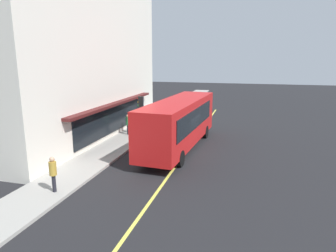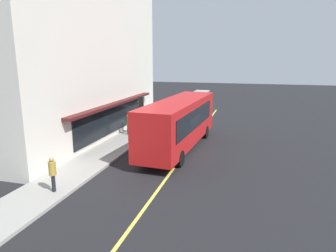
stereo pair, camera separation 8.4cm
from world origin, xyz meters
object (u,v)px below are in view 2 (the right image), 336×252
traffic_light (141,107)px  car_black (180,115)px  pedestrian_near_storefront (52,171)px  pedestrian_by_curb (128,123)px  car_silver (190,108)px  bus (180,121)px

traffic_light → car_black: traffic_light is taller
pedestrian_near_storefront → pedestrian_by_curb: bearing=4.7°
car_silver → pedestrian_by_curb: (-11.14, 2.93, 0.41)m
bus → traffic_light: (2.25, 3.72, 0.55)m
car_silver → car_black: (-4.78, 0.01, 0.00)m
traffic_light → bus: bearing=-121.2°
car_silver → pedestrian_near_storefront: (-22.27, 2.03, 0.45)m
bus → pedestrian_by_curb: (2.22, 4.90, -0.83)m
car_black → pedestrian_by_curb: bearing=155.3°
pedestrian_by_curb → car_black: bearing=-24.7°
traffic_light → pedestrian_by_curb: (-0.03, 1.18, -1.38)m
car_black → pedestrian_near_storefront: bearing=173.4°
car_black → pedestrian_by_curb: size_ratio=2.59×
bus → car_black: bus is taller
bus → pedestrian_near_storefront: 9.79m
traffic_light → car_silver: (11.12, -1.75, -1.79)m
bus → pedestrian_near_storefront: bearing=155.9°
car_silver → car_black: same height
bus → car_black: bearing=12.9°
bus → car_silver: bearing=8.4°
bus → traffic_light: bus is taller
car_silver → traffic_light: bearing=171.0°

